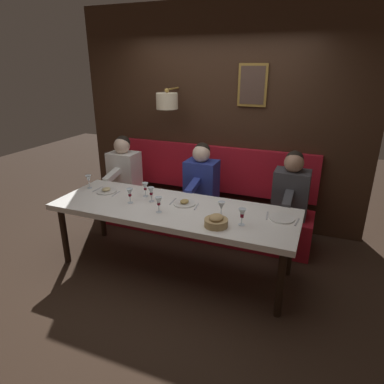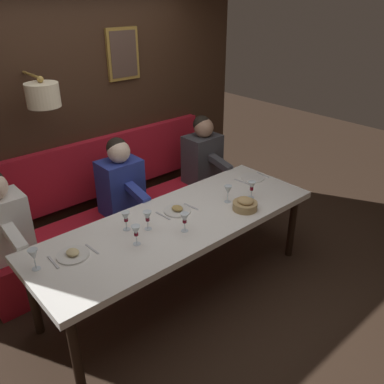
# 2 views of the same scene
# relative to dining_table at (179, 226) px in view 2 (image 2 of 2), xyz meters

# --- Properties ---
(ground_plane) EXTENTS (12.00, 12.00, 0.00)m
(ground_plane) POSITION_rel_dining_table_xyz_m (0.00, 0.00, -0.68)
(ground_plane) COLOR #332319
(dining_table) EXTENTS (0.90, 2.59, 0.74)m
(dining_table) POSITION_rel_dining_table_xyz_m (0.00, 0.00, 0.00)
(dining_table) COLOR white
(dining_table) RESTS_ON ground_plane
(banquette_bench) EXTENTS (0.52, 2.79, 0.45)m
(banquette_bench) POSITION_rel_dining_table_xyz_m (0.89, 0.00, -0.45)
(banquette_bench) COLOR red
(banquette_bench) RESTS_ON ground_plane
(back_wall_panel) EXTENTS (0.59, 3.99, 2.90)m
(back_wall_panel) POSITION_rel_dining_table_xyz_m (1.46, 0.00, 0.69)
(back_wall_panel) COLOR #382316
(back_wall_panel) RESTS_ON ground_plane
(diner_nearest) EXTENTS (0.60, 0.40, 0.79)m
(diner_nearest) POSITION_rel_dining_table_xyz_m (0.88, -1.10, 0.14)
(diner_nearest) COLOR #3D3D42
(diner_nearest) RESTS_ON banquette_bench
(diner_near) EXTENTS (0.60, 0.40, 0.79)m
(diner_near) POSITION_rel_dining_table_xyz_m (0.88, 0.01, 0.14)
(diner_near) COLOR #283893
(diner_near) RESTS_ON banquette_bench
(diner_middle) EXTENTS (0.60, 0.40, 0.79)m
(diner_middle) POSITION_rel_dining_table_xyz_m (0.88, 1.16, 0.14)
(diner_middle) COLOR white
(diner_middle) RESTS_ON banquette_bench
(place_setting_0) EXTENTS (0.24, 0.32, 0.05)m
(place_setting_0) POSITION_rel_dining_table_xyz_m (0.12, -0.08, 0.08)
(place_setting_0) COLOR silver
(place_setting_0) RESTS_ON dining_table
(place_setting_1) EXTENTS (0.24, 0.31, 0.05)m
(place_setting_1) POSITION_rel_dining_table_xyz_m (0.12, 0.92, 0.08)
(place_setting_1) COLOR silver
(place_setting_1) RESTS_ON dining_table
(place_setting_2) EXTENTS (0.24, 0.32, 0.01)m
(place_setting_2) POSITION_rel_dining_table_xyz_m (0.13, -1.10, 0.07)
(place_setting_2) COLOR white
(place_setting_2) RESTS_ON dining_table
(wine_glass_0) EXTENTS (0.07, 0.07, 0.16)m
(wine_glass_0) POSITION_rel_dining_table_xyz_m (0.15, 1.18, 0.18)
(wine_glass_0) COLOR silver
(wine_glass_0) RESTS_ON dining_table
(wine_glass_1) EXTENTS (0.07, 0.07, 0.16)m
(wine_glass_1) POSITION_rel_dining_table_xyz_m (-0.07, 0.48, 0.18)
(wine_glass_1) COLOR silver
(wine_glass_1) RESTS_ON dining_table
(wine_glass_2) EXTENTS (0.07, 0.07, 0.16)m
(wine_glass_2) POSITION_rel_dining_table_xyz_m (-0.05, -0.54, 0.18)
(wine_glass_2) COLOR silver
(wine_glass_2) RESTS_ON dining_table
(wine_glass_3) EXTENTS (0.07, 0.07, 0.16)m
(wine_glass_3) POSITION_rel_dining_table_xyz_m (-0.17, 0.08, 0.18)
(wine_glass_3) COLOR silver
(wine_glass_3) RESTS_ON dining_table
(wine_glass_4) EXTENTS (0.07, 0.07, 0.16)m
(wine_glass_4) POSITION_rel_dining_table_xyz_m (0.16, 0.42, 0.18)
(wine_glass_4) COLOR silver
(wine_glass_4) RESTS_ON dining_table
(wine_glass_5) EXTENTS (0.07, 0.07, 0.16)m
(wine_glass_5) POSITION_rel_dining_table_xyz_m (0.05, 0.28, 0.18)
(wine_glass_5) COLOR silver
(wine_glass_5) RESTS_ON dining_table
(wine_glass_6) EXTENTS (0.07, 0.07, 0.16)m
(wine_glass_6) POSITION_rel_dining_table_xyz_m (-0.14, -0.77, 0.18)
(wine_glass_6) COLOR silver
(wine_glass_6) RESTS_ON dining_table
(bread_bowl) EXTENTS (0.22, 0.22, 0.12)m
(bread_bowl) POSITION_rel_dining_table_xyz_m (-0.25, -0.56, 0.11)
(bread_bowl) COLOR tan
(bread_bowl) RESTS_ON dining_table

